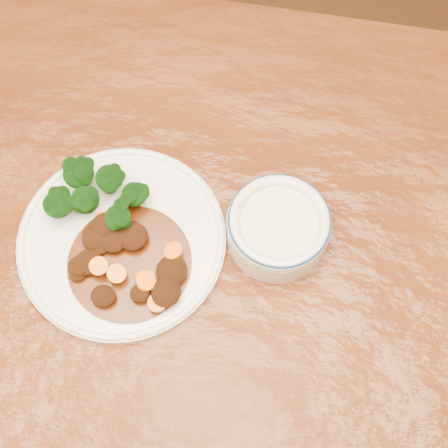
# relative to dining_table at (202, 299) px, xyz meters

# --- Properties ---
(ground) EXTENTS (4.00, 4.00, 0.00)m
(ground) POSITION_rel_dining_table_xyz_m (0.00, 0.00, -0.67)
(ground) COLOR #4B2E12
(ground) RESTS_ON ground
(dining_table) EXTENTS (1.57, 1.03, 0.75)m
(dining_table) POSITION_rel_dining_table_xyz_m (0.00, 0.00, 0.00)
(dining_table) COLOR #5B2B10
(dining_table) RESTS_ON ground
(dinner_plate) EXTENTS (0.26, 0.26, 0.02)m
(dinner_plate) POSITION_rel_dining_table_xyz_m (-0.11, 0.02, 0.09)
(dinner_plate) COLOR silver
(dinner_plate) RESTS_ON dining_table
(broccoli_florets) EXTENTS (0.12, 0.09, 0.04)m
(broccoli_florets) POSITION_rel_dining_table_xyz_m (-0.16, 0.06, 0.12)
(broccoli_florets) COLOR #82A454
(broccoli_florets) RESTS_ON dinner_plate
(mince_stew) EXTENTS (0.15, 0.15, 0.03)m
(mince_stew) POSITION_rel_dining_table_xyz_m (-0.10, -0.00, 0.10)
(mince_stew) COLOR #4C1D08
(mince_stew) RESTS_ON dinner_plate
(dip_bowl) EXTENTS (0.13, 0.13, 0.06)m
(dip_bowl) POSITION_rel_dining_table_xyz_m (0.08, 0.08, 0.11)
(dip_bowl) COLOR beige
(dip_bowl) RESTS_ON dining_table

